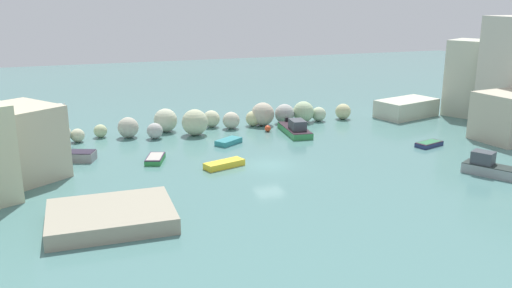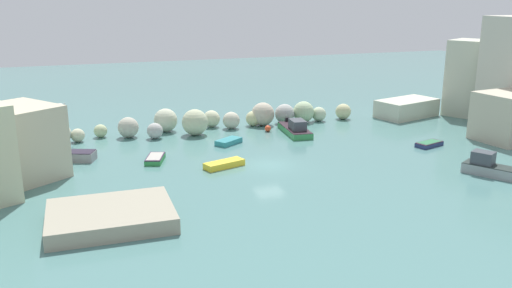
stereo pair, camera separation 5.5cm
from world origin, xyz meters
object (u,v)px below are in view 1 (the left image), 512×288
Objects in this scene: moored_boat_6 at (489,167)px; moored_boat_4 at (69,156)px; stone_dock at (111,216)px; moored_boat_3 at (429,144)px; moored_boat_1 at (224,164)px; moored_boat_5 at (295,129)px; moored_boat_2 at (76,214)px; moored_boat_0 at (229,142)px; moored_boat_7 at (155,159)px; channel_buoy at (268,128)px.

moored_boat_4 is at bearing 33.97° from moored_boat_6.
stone_dock reaches higher than moored_boat_3.
moored_boat_3 is at bearing 161.52° from moored_boat_1.
moored_boat_5 is (22.90, 2.07, 0.10)m from moored_boat_4.
moored_boat_2 is 0.63× the size of moored_boat_6.
moored_boat_7 is at bearing -10.68° from moored_boat_0.
moored_boat_0 is at bearing -156.13° from moored_boat_4.
moored_boat_3 is at bearing 57.53° from moored_boat_2.
moored_boat_1 is at bearing -44.31° from moored_boat_5.
moored_boat_1 is at bearing 75.61° from moored_boat_2.
moored_boat_4 is at bearing -78.59° from moored_boat_5.
moored_boat_2 is (-20.32, -17.45, -0.15)m from channel_buoy.
moored_boat_7 is at bearing 102.70° from moored_boat_2.
moored_boat_2 is 0.56× the size of moored_boat_4.
moored_boat_1 is 1.20× the size of moored_boat_3.
moored_boat_5 is at bearing 80.51° from moored_boat_2.
moored_boat_0 is 15.01m from moored_boat_4.
moored_boat_7 is (-25.24, 12.91, -0.43)m from moored_boat_6.
moored_boat_5 is at bearing -158.15° from moored_boat_1.
moored_boat_3 is 0.98× the size of moored_boat_7.
moored_boat_1 is at bearing -104.84° from moored_boat_7.
moored_boat_1 is 13.48m from moored_boat_5.
moored_boat_4 reaches higher than moored_boat_1.
stone_dock reaches higher than moored_boat_1.
moored_boat_0 is 0.97× the size of moored_boat_3.
moored_boat_7 is (7.17, -2.86, -0.19)m from moored_boat_4.
moored_boat_1 is 0.60× the size of moored_boat_5.
moored_boat_1 is at bearing 36.26° from moored_boat_0.
moored_boat_3 is at bearing -40.20° from channel_buoy.
moored_boat_4 reaches higher than moored_boat_2.
moored_boat_1 is at bearing -127.27° from channel_buoy.
stone_dock is 2.94m from moored_boat_2.
moored_boat_6 is (11.92, -19.78, 0.35)m from channel_buoy.
stone_dock reaches higher than moored_boat_2.
moored_boat_0 reaches higher than moored_boat_3.
moored_boat_5 is (20.63, 17.54, 0.03)m from stone_dock.
moored_boat_4 reaches higher than moored_boat_6.
channel_buoy is at bearing -144.87° from moored_boat_1.
channel_buoy is 0.11× the size of moored_boat_5.
moored_boat_0 is at bearing -47.12° from moored_boat_7.
moored_boat_2 is (-14.84, -13.98, -0.07)m from moored_boat_0.
channel_buoy is 0.22× the size of moored_boat_3.
moored_boat_0 is at bearing -72.75° from moored_boat_5.
stone_dock is 26.67m from channel_buoy.
moored_boat_6 is (32.25, -2.33, 0.50)m from moored_boat_2.
stone_dock is at bearing -133.09° from channel_buoy.
moored_boat_6 is (-0.88, -8.96, 0.45)m from moored_boat_3.
moored_boat_2 is (-2.11, 2.02, -0.34)m from stone_dock.
stone_dock is 1.51× the size of moored_boat_4.
moored_boat_2 is (-12.33, -6.95, -0.08)m from moored_boat_1.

